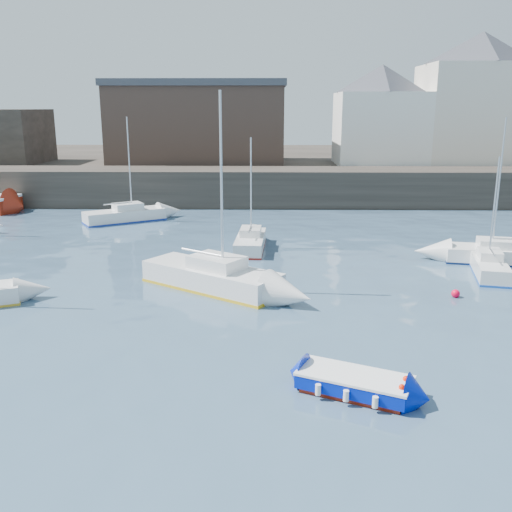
{
  "coord_description": "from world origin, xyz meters",
  "views": [
    {
      "loc": [
        0.43,
        -12.88,
        8.03
      ],
      "look_at": [
        0.0,
        12.0,
        1.5
      ],
      "focal_mm": 40.0,
      "sensor_mm": 36.0,
      "label": 1
    }
  ],
  "objects_px": {
    "sailboat_b": "(212,276)",
    "blue_dinghy": "(354,383)",
    "sailboat_f": "(250,242)",
    "sailboat_d": "(502,254)",
    "sailboat_h": "(125,215)",
    "buoy_far": "(186,263)",
    "buoy_mid": "(455,297)",
    "sailboat_c": "(489,266)"
  },
  "relations": [
    {
      "from": "sailboat_b",
      "to": "blue_dinghy",
      "type": "bearing_deg",
      "value": -63.0
    },
    {
      "from": "sailboat_f",
      "to": "sailboat_d",
      "type": "bearing_deg",
      "value": -11.44
    },
    {
      "from": "sailboat_b",
      "to": "sailboat_h",
      "type": "xyz_separation_m",
      "value": [
        -7.72,
        15.52,
        -0.09
      ]
    },
    {
      "from": "sailboat_f",
      "to": "buoy_far",
      "type": "xyz_separation_m",
      "value": [
        -3.33,
        -3.12,
        -0.45
      ]
    },
    {
      "from": "buoy_far",
      "to": "sailboat_b",
      "type": "bearing_deg",
      "value": -67.5
    },
    {
      "from": "sailboat_h",
      "to": "buoy_mid",
      "type": "distance_m",
      "value": 24.79
    },
    {
      "from": "sailboat_h",
      "to": "sailboat_d",
      "type": "bearing_deg",
      "value": -25.45
    },
    {
      "from": "blue_dinghy",
      "to": "sailboat_h",
      "type": "distance_m",
      "value": 28.32
    },
    {
      "from": "buoy_far",
      "to": "sailboat_f",
      "type": "bearing_deg",
      "value": 43.16
    },
    {
      "from": "sailboat_d",
      "to": "buoy_far",
      "type": "xyz_separation_m",
      "value": [
        -16.78,
        -0.4,
        -0.46
      ]
    },
    {
      "from": "sailboat_c",
      "to": "sailboat_d",
      "type": "height_order",
      "value": "sailboat_d"
    },
    {
      "from": "sailboat_f",
      "to": "sailboat_h",
      "type": "bearing_deg",
      "value": 138.88
    },
    {
      "from": "blue_dinghy",
      "to": "sailboat_d",
      "type": "height_order",
      "value": "sailboat_d"
    },
    {
      "from": "sailboat_b",
      "to": "sailboat_h",
      "type": "height_order",
      "value": "sailboat_b"
    },
    {
      "from": "sailboat_d",
      "to": "sailboat_h",
      "type": "bearing_deg",
      "value": 154.55
    },
    {
      "from": "sailboat_b",
      "to": "sailboat_c",
      "type": "bearing_deg",
      "value": 10.11
    },
    {
      "from": "sailboat_f",
      "to": "sailboat_h",
      "type": "xyz_separation_m",
      "value": [
        -9.27,
        8.09,
        0.03
      ]
    },
    {
      "from": "sailboat_f",
      "to": "buoy_far",
      "type": "distance_m",
      "value": 4.59
    },
    {
      "from": "sailboat_h",
      "to": "blue_dinghy",
      "type": "bearing_deg",
      "value": -63.34
    },
    {
      "from": "sailboat_d",
      "to": "blue_dinghy",
      "type": "bearing_deg",
      "value": -124.59
    },
    {
      "from": "sailboat_h",
      "to": "buoy_far",
      "type": "relative_size",
      "value": 20.74
    },
    {
      "from": "blue_dinghy",
      "to": "buoy_far",
      "type": "xyz_separation_m",
      "value": [
        -6.77,
        14.1,
        -0.34
      ]
    },
    {
      "from": "sailboat_c",
      "to": "sailboat_f",
      "type": "xyz_separation_m",
      "value": [
        -11.89,
        5.04,
        0.01
      ]
    },
    {
      "from": "blue_dinghy",
      "to": "sailboat_c",
      "type": "distance_m",
      "value": 14.82
    },
    {
      "from": "sailboat_b",
      "to": "sailboat_c",
      "type": "xyz_separation_m",
      "value": [
        13.43,
        2.39,
        -0.13
      ]
    },
    {
      "from": "blue_dinghy",
      "to": "sailboat_h",
      "type": "relative_size",
      "value": 0.48
    },
    {
      "from": "sailboat_f",
      "to": "buoy_mid",
      "type": "distance_m",
      "value": 12.5
    },
    {
      "from": "sailboat_c",
      "to": "blue_dinghy",
      "type": "bearing_deg",
      "value": -124.72
    },
    {
      "from": "sailboat_d",
      "to": "buoy_far",
      "type": "height_order",
      "value": "sailboat_d"
    },
    {
      "from": "sailboat_c",
      "to": "buoy_far",
      "type": "distance_m",
      "value": 15.34
    },
    {
      "from": "sailboat_d",
      "to": "sailboat_b",
      "type": "bearing_deg",
      "value": -162.54
    },
    {
      "from": "sailboat_b",
      "to": "sailboat_c",
      "type": "height_order",
      "value": "sailboat_b"
    },
    {
      "from": "blue_dinghy",
      "to": "sailboat_b",
      "type": "distance_m",
      "value": 10.99
    },
    {
      "from": "sailboat_c",
      "to": "buoy_mid",
      "type": "height_order",
      "value": "sailboat_c"
    },
    {
      "from": "sailboat_h",
      "to": "sailboat_f",
      "type": "bearing_deg",
      "value": -41.12
    },
    {
      "from": "sailboat_d",
      "to": "sailboat_h",
      "type": "xyz_separation_m",
      "value": [
        -22.71,
        10.81,
        0.02
      ]
    },
    {
      "from": "sailboat_c",
      "to": "buoy_far",
      "type": "xyz_separation_m",
      "value": [
        -15.22,
        1.91,
        -0.44
      ]
    },
    {
      "from": "sailboat_f",
      "to": "buoy_mid",
      "type": "height_order",
      "value": "sailboat_f"
    },
    {
      "from": "blue_dinghy",
      "to": "sailboat_f",
      "type": "relative_size",
      "value": 0.55
    },
    {
      "from": "blue_dinghy",
      "to": "sailboat_d",
      "type": "distance_m",
      "value": 17.62
    },
    {
      "from": "buoy_far",
      "to": "blue_dinghy",
      "type": "bearing_deg",
      "value": -64.34
    },
    {
      "from": "buoy_mid",
      "to": "buoy_far",
      "type": "distance_m",
      "value": 13.59
    }
  ]
}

